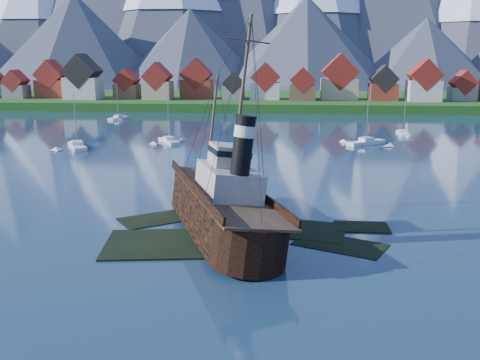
# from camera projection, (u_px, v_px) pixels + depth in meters

# --- Properties ---
(ground) EXTENTS (1400.00, 1400.00, 0.00)m
(ground) POSITION_uv_depth(u_px,v_px,m) (225.00, 238.00, 56.66)
(ground) COLOR #1B344B
(ground) RESTS_ON ground
(shoal) EXTENTS (31.71, 21.24, 1.14)m
(shoal) POSITION_uv_depth(u_px,v_px,m) (243.00, 235.00, 58.68)
(shoal) COLOR black
(shoal) RESTS_ON ground
(shore_bank) EXTENTS (600.00, 80.00, 3.20)m
(shore_bank) POSITION_uv_depth(u_px,v_px,m) (272.00, 104.00, 221.71)
(shore_bank) COLOR #1B4614
(shore_bank) RESTS_ON ground
(seawall) EXTENTS (600.00, 2.50, 2.00)m
(seawall) POSITION_uv_depth(u_px,v_px,m) (268.00, 113.00, 184.82)
(seawall) COLOR #3F3D38
(seawall) RESTS_ON ground
(town) EXTENTS (250.96, 16.69, 17.30)m
(town) POSITION_uv_depth(u_px,v_px,m) (184.00, 83.00, 205.20)
(town) COLOR maroon
(town) RESTS_ON ground
(tugboat_wreck) EXTENTS (7.12, 30.67, 24.30)m
(tugboat_wreck) POSITION_uv_depth(u_px,v_px,m) (221.00, 202.00, 59.26)
(tugboat_wreck) COLOR black
(tugboat_wreck) RESTS_ON ground
(sailboat_a) EXTENTS (7.30, 10.10, 12.44)m
(sailboat_a) POSITION_uv_depth(u_px,v_px,m) (77.00, 147.00, 113.09)
(sailboat_a) COLOR silver
(sailboat_a) RESTS_ON ground
(sailboat_c) EXTENTS (6.45, 8.53, 11.21)m
(sailboat_c) POSITION_uv_depth(u_px,v_px,m) (169.00, 141.00, 120.34)
(sailboat_c) COLOR silver
(sailboat_c) RESTS_ON ground
(sailboat_d) EXTENTS (9.15, 7.72, 13.15)m
(sailboat_d) POSITION_uv_depth(u_px,v_px,m) (366.00, 143.00, 117.68)
(sailboat_d) COLOR silver
(sailboat_d) RESTS_ON ground
(sailboat_e) EXTENTS (2.66, 9.06, 10.40)m
(sailboat_e) POSITION_uv_depth(u_px,v_px,m) (403.00, 134.00, 132.20)
(sailboat_e) COLOR silver
(sailboat_e) RESTS_ON ground
(sailboat_f) EXTENTS (4.41, 8.42, 11.69)m
(sailboat_f) POSITION_uv_depth(u_px,v_px,m) (118.00, 119.00, 165.11)
(sailboat_f) COLOR silver
(sailboat_f) RESTS_ON ground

